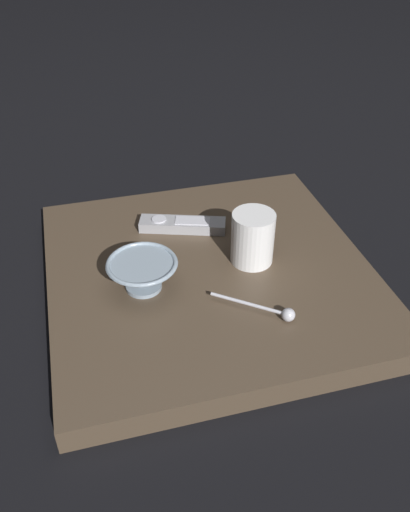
{
  "coord_description": "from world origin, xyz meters",
  "views": [
    {
      "loc": [
        0.21,
        0.77,
        0.68
      ],
      "look_at": [
        0.01,
        -0.01,
        0.07
      ],
      "focal_mm": 37.5,
      "sensor_mm": 36.0,
      "label": 1
    }
  ],
  "objects_px": {
    "teaspoon": "(277,312)",
    "tv_remote_near": "(182,225)",
    "cereal_bowl": "(143,273)",
    "coffee_mug": "(252,237)"
  },
  "relations": [
    {
      "from": "coffee_mug",
      "to": "cereal_bowl",
      "type": "bearing_deg",
      "value": 7.66
    },
    {
      "from": "teaspoon",
      "to": "tv_remote_near",
      "type": "xyz_separation_m",
      "value": [
        0.09,
        -0.3,
        -0.0
      ]
    },
    {
      "from": "cereal_bowl",
      "to": "teaspoon",
      "type": "bearing_deg",
      "value": 146.65
    },
    {
      "from": "coffee_mug",
      "to": "teaspoon",
      "type": "relative_size",
      "value": 0.83
    },
    {
      "from": "coffee_mug",
      "to": "teaspoon",
      "type": "height_order",
      "value": "coffee_mug"
    },
    {
      "from": "cereal_bowl",
      "to": "coffee_mug",
      "type": "distance_m",
      "value": 0.22
    },
    {
      "from": "cereal_bowl",
      "to": "teaspoon",
      "type": "height_order",
      "value": "cereal_bowl"
    },
    {
      "from": "cereal_bowl",
      "to": "teaspoon",
      "type": "distance_m",
      "value": 0.25
    },
    {
      "from": "teaspoon",
      "to": "tv_remote_near",
      "type": "distance_m",
      "value": 0.31
    },
    {
      "from": "cereal_bowl",
      "to": "tv_remote_near",
      "type": "distance_m",
      "value": 0.2
    }
  ]
}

